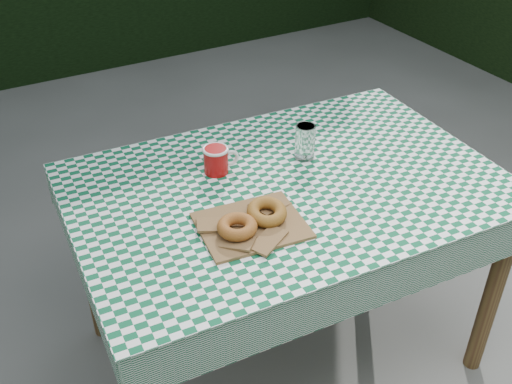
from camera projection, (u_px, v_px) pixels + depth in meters
The scene contains 8 objects.
ground at pixel (234, 353), 2.27m from camera, with size 60.00×60.00×0.00m, color #51514C.
table at pixel (284, 274), 2.09m from camera, with size 1.32×0.88×0.75m, color #52311C.
tablecloth at pixel (288, 184), 1.87m from camera, with size 1.34×0.90×0.01m, color #0C502F.
paper_bag at pixel (251, 225), 1.68m from camera, with size 0.29×0.23×0.02m, color brown.
bagel_front at pixel (237, 227), 1.64m from camera, with size 0.11×0.11×0.04m, color #975F1F.
bagel_back at pixel (267, 212), 1.69m from camera, with size 0.11×0.11×0.04m, color #8E581D.
coffee_mug at pixel (216, 160), 1.90m from camera, with size 0.16×0.16×0.09m, color #9C0A0A, non-canonical shape.
drinking_glass at pixel (305, 142), 1.96m from camera, with size 0.07×0.07×0.12m, color white.
Camera 1 is at (-0.66, -1.37, 1.80)m, focal length 42.10 mm.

